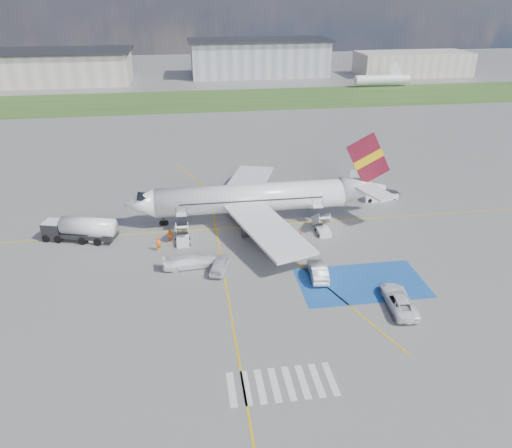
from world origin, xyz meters
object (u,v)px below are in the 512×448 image
object	(u,v)px
van_white_b	(191,260)
airliner	(261,197)
belt_loader	(380,197)
car_silver_b	(318,271)
fuel_tanker	(80,231)
gpu_cart	(97,238)
car_silver_a	(220,264)
van_white_a	(399,298)

from	to	relation	value
van_white_b	airliner	bearing A→B (deg)	-46.31
belt_loader	van_white_b	xyz separation A→B (m)	(-29.45, -16.29, 0.54)
car_silver_b	belt_loader	bearing A→B (deg)	-121.12
fuel_tanker	gpu_cart	bearing A→B (deg)	-9.16
car_silver_a	van_white_a	xyz separation A→B (m)	(17.50, -9.84, 0.20)
van_white_a	airliner	bearing A→B (deg)	-59.91
van_white_a	car_silver_a	bearing A→B (deg)	-24.34
fuel_tanker	van_white_b	world-z (taller)	fuel_tanker
car_silver_b	van_white_a	size ratio (longest dim) A/B	0.97
car_silver_b	van_white_a	world-z (taller)	van_white_a
car_silver_a	airliner	bearing A→B (deg)	-98.51
car_silver_a	van_white_b	size ratio (longest dim) A/B	0.93
airliner	gpu_cart	world-z (taller)	airliner
belt_loader	fuel_tanker	bearing A→B (deg)	-177.00
fuel_tanker	gpu_cart	size ratio (longest dim) A/B	4.63
car_silver_a	gpu_cart	bearing A→B (deg)	-12.41
van_white_b	gpu_cart	bearing A→B (deg)	50.41
car_silver_b	van_white_b	world-z (taller)	van_white_b
gpu_cart	van_white_a	xyz separation A→B (m)	(32.55, -19.06, 0.30)
airliner	van_white_b	xyz separation A→B (m)	(-10.17, -11.73, -2.41)
belt_loader	van_white_a	bearing A→B (deg)	-114.01
car_silver_a	car_silver_b	bearing A→B (deg)	-176.92
car_silver_b	van_white_b	size ratio (longest dim) A/B	1.03
fuel_tanker	van_white_a	world-z (taller)	fuel_tanker
fuel_tanker	van_white_b	size ratio (longest dim) A/B	1.95
fuel_tanker	belt_loader	distance (m)	43.90
van_white_a	van_white_b	bearing A→B (deg)	-23.05
belt_loader	car_silver_b	size ratio (longest dim) A/B	1.17
airliner	gpu_cart	bearing A→B (deg)	-170.16
fuel_tanker	car_silver_a	distance (m)	20.02
fuel_tanker	car_silver_a	size ratio (longest dim) A/B	2.09
airliner	fuel_tanker	size ratio (longest dim) A/B	3.78
car_silver_b	van_white_b	distance (m)	14.79
airliner	fuel_tanker	distance (m)	24.23
airliner	fuel_tanker	world-z (taller)	airliner
fuel_tanker	van_white_b	xyz separation A→B (m)	(13.82, -8.97, -0.38)
fuel_tanker	belt_loader	size ratio (longest dim) A/B	1.61
van_white_a	van_white_b	size ratio (longest dim) A/B	1.06
airliner	car_silver_a	distance (m)	14.91
airliner	van_white_a	bearing A→B (deg)	-64.91
airliner	car_silver_a	size ratio (longest dim) A/B	7.91
fuel_tanker	belt_loader	bearing A→B (deg)	26.13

